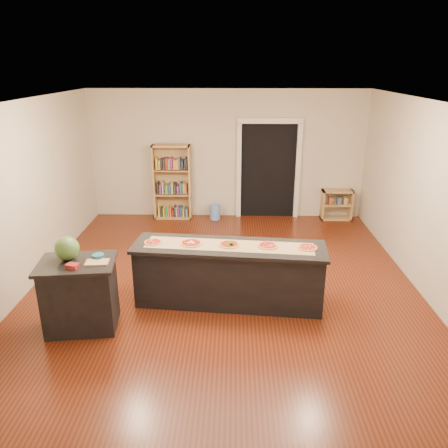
{
  "coord_description": "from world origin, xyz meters",
  "views": [
    {
      "loc": [
        0.15,
        -6.0,
        3.29
      ],
      "look_at": [
        0.0,
        0.2,
        1.0
      ],
      "focal_mm": 35.0,
      "sensor_mm": 36.0,
      "label": 1
    }
  ],
  "objects_px": {
    "kitchen_island": "(229,274)",
    "waste_bin": "(215,212)",
    "low_shelf": "(337,205)",
    "watermelon": "(67,248)",
    "bookshelf": "(172,182)",
    "side_counter": "(80,295)"
  },
  "relations": [
    {
      "from": "kitchen_island",
      "to": "waste_bin",
      "type": "relative_size",
      "value": 8.04
    },
    {
      "from": "low_shelf",
      "to": "watermelon",
      "type": "distance_m",
      "value": 6.19
    },
    {
      "from": "low_shelf",
      "to": "watermelon",
      "type": "relative_size",
      "value": 2.2
    },
    {
      "from": "kitchen_island",
      "to": "bookshelf",
      "type": "distance_m",
      "value": 3.93
    },
    {
      "from": "kitchen_island",
      "to": "bookshelf",
      "type": "relative_size",
      "value": 1.64
    },
    {
      "from": "side_counter",
      "to": "watermelon",
      "type": "xyz_separation_m",
      "value": [
        -0.12,
        0.08,
        0.62
      ]
    },
    {
      "from": "waste_bin",
      "to": "kitchen_island",
      "type": "bearing_deg",
      "value": -84.31
    },
    {
      "from": "kitchen_island",
      "to": "waste_bin",
      "type": "distance_m",
      "value": 3.65
    },
    {
      "from": "side_counter",
      "to": "watermelon",
      "type": "height_order",
      "value": "watermelon"
    },
    {
      "from": "kitchen_island",
      "to": "watermelon",
      "type": "xyz_separation_m",
      "value": [
        -2.04,
        -0.61,
        0.64
      ]
    },
    {
      "from": "kitchen_island",
      "to": "side_counter",
      "type": "distance_m",
      "value": 2.04
    },
    {
      "from": "side_counter",
      "to": "waste_bin",
      "type": "relative_size",
      "value": 2.83
    },
    {
      "from": "kitchen_island",
      "to": "side_counter",
      "type": "xyz_separation_m",
      "value": [
        -1.92,
        -0.68,
        0.03
      ]
    },
    {
      "from": "bookshelf",
      "to": "low_shelf",
      "type": "bearing_deg",
      "value": 0.05
    },
    {
      "from": "kitchen_island",
      "to": "low_shelf",
      "type": "height_order",
      "value": "kitchen_island"
    },
    {
      "from": "bookshelf",
      "to": "watermelon",
      "type": "xyz_separation_m",
      "value": [
        -0.74,
        -4.3,
        0.27
      ]
    },
    {
      "from": "bookshelf",
      "to": "waste_bin",
      "type": "distance_m",
      "value": 1.15
    },
    {
      "from": "kitchen_island",
      "to": "bookshelf",
      "type": "height_order",
      "value": "bookshelf"
    },
    {
      "from": "low_shelf",
      "to": "kitchen_island",
      "type": "bearing_deg",
      "value": -122.46
    },
    {
      "from": "low_shelf",
      "to": "watermelon",
      "type": "xyz_separation_m",
      "value": [
        -4.39,
        -4.3,
        0.76
      ]
    },
    {
      "from": "kitchen_island",
      "to": "watermelon",
      "type": "distance_m",
      "value": 2.23
    },
    {
      "from": "kitchen_island",
      "to": "bookshelf",
      "type": "xyz_separation_m",
      "value": [
        -1.3,
        3.69,
        0.37
      ]
    }
  ]
}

